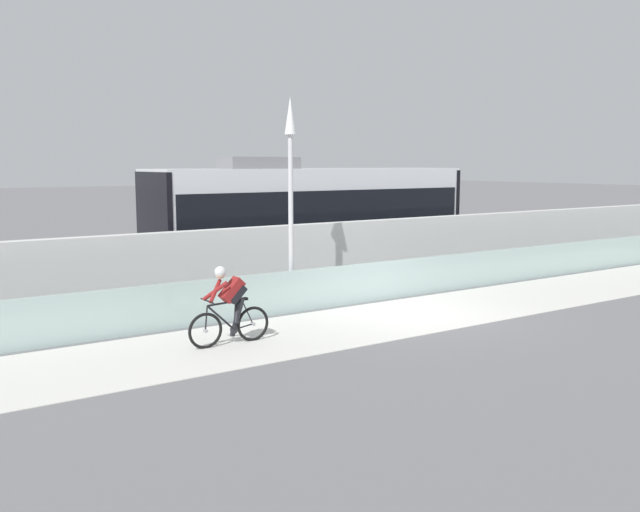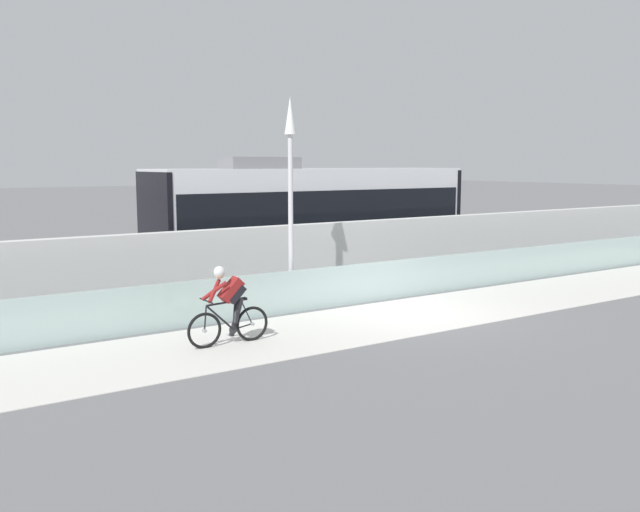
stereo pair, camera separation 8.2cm
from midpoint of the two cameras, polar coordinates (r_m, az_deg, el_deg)
The scene contains 9 objects.
ground_plane at distance 16.61m, azimuth 8.17°, elevation -4.87°, with size 200.00×200.00×0.00m, color slate.
bike_path_deck at distance 16.61m, azimuth 8.17°, elevation -4.85°, with size 32.00×3.20×0.01m, color silver.
glass_parapet at distance 17.90m, azimuth 4.26°, elevation -2.22°, with size 32.00×0.05×1.03m, color #ADC6C1.
concrete_barrier_wall at distance 19.26m, azimuth 0.99°, elevation -0.10°, with size 32.00×0.36×1.96m, color silver.
tram_rail_near at distance 21.48m, azimuth -2.79°, elevation -1.93°, with size 32.00×0.08×0.01m, color #595654.
tram_rail_far at distance 22.71m, azimuth -4.64°, elevation -1.42°, with size 32.00×0.08×0.01m, color #595654.
tram at distance 22.63m, azimuth -0.51°, elevation 3.39°, with size 11.06×2.54×3.81m.
cyclist_on_bike at distance 13.71m, azimuth -7.47°, elevation -4.20°, with size 1.77×0.58×1.61m.
lamp_post_antenna at distance 16.63m, azimuth -2.35°, elevation 6.66°, with size 0.28×0.28×5.20m.
Camera 2 is at (-10.81, -12.08, 3.59)m, focal length 38.26 mm.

